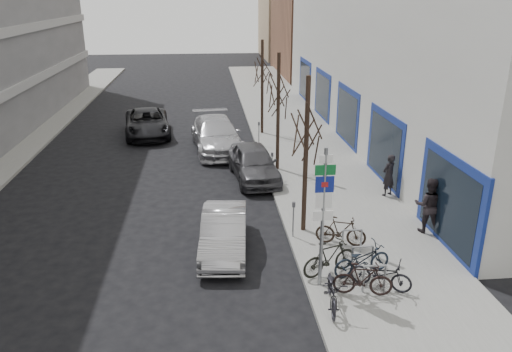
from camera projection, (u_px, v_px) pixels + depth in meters
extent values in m
plane|color=black|center=(235.00, 293.00, 13.98)|extent=(120.00, 120.00, 0.00)
cube|color=slate|center=(317.00, 169.00, 23.72)|extent=(5.00, 70.00, 0.15)
cube|color=#B7B7B2|center=(511.00, 47.00, 28.80)|extent=(20.00, 32.00, 10.00)
cube|color=brown|center=(337.00, 34.00, 51.19)|extent=(12.00, 14.00, 8.00)
cube|color=#937A5B|center=(312.00, 21.00, 65.08)|extent=(13.00, 12.00, 9.00)
cylinder|color=gray|center=(322.00, 222.00, 13.48)|extent=(0.10, 0.10, 4.20)
cube|color=white|center=(326.00, 159.00, 12.83)|extent=(0.35, 0.03, 0.22)
cube|color=#0C5926|center=(325.00, 170.00, 12.94)|extent=(0.55, 0.03, 0.28)
cube|color=navy|center=(325.00, 184.00, 13.07)|extent=(0.50, 0.03, 0.45)
cube|color=maroon|center=(325.00, 185.00, 13.07)|extent=(0.18, 0.02, 0.14)
cube|color=white|center=(324.00, 200.00, 13.23)|extent=(0.45, 0.03, 0.45)
cube|color=white|center=(323.00, 216.00, 13.38)|extent=(0.55, 0.03, 0.28)
cylinder|color=gray|center=(363.00, 279.00, 13.65)|extent=(0.06, 0.06, 0.80)
cylinder|color=gray|center=(385.00, 278.00, 13.71)|extent=(0.06, 0.06, 0.80)
cylinder|color=gray|center=(375.00, 266.00, 13.54)|extent=(0.60, 0.06, 0.06)
cylinder|color=gray|center=(352.00, 259.00, 14.68)|extent=(0.06, 0.06, 0.80)
cylinder|color=gray|center=(372.00, 258.00, 14.73)|extent=(0.06, 0.06, 0.80)
cylinder|color=gray|center=(363.00, 247.00, 14.57)|extent=(0.60, 0.06, 0.06)
cylinder|color=gray|center=(342.00, 242.00, 15.71)|extent=(0.06, 0.06, 0.80)
cylinder|color=gray|center=(361.00, 241.00, 15.76)|extent=(0.06, 0.06, 0.80)
cylinder|color=gray|center=(353.00, 230.00, 15.60)|extent=(0.60, 0.06, 0.06)
cylinder|color=black|center=(306.00, 159.00, 16.55)|extent=(0.16, 0.16, 5.50)
cylinder|color=black|center=(278.00, 114.00, 22.62)|extent=(0.16, 0.16, 5.50)
cylinder|color=black|center=(262.00, 89.00, 28.69)|extent=(0.16, 0.16, 5.50)
cylinder|color=gray|center=(293.00, 222.00, 16.74)|extent=(0.05, 0.05, 1.10)
cube|color=#3F3F44|center=(294.00, 205.00, 16.53)|extent=(0.10, 0.08, 0.18)
cylinder|color=gray|center=(272.00, 168.00, 21.88)|extent=(0.05, 0.05, 1.10)
cube|color=#3F3F44|center=(272.00, 155.00, 21.66)|extent=(0.10, 0.08, 0.18)
cylinder|color=gray|center=(259.00, 135.00, 27.02)|extent=(0.05, 0.05, 1.10)
cube|color=#3F3F44|center=(259.00, 124.00, 26.80)|extent=(0.10, 0.08, 0.18)
imported|color=black|center=(333.00, 288.00, 12.98)|extent=(0.80, 1.85, 1.09)
imported|color=black|center=(363.00, 279.00, 13.50)|extent=(1.70, 0.83, 0.99)
imported|color=black|center=(362.00, 257.00, 14.48)|extent=(1.91, 1.01, 1.12)
imported|color=black|center=(330.00, 257.00, 14.49)|extent=(1.88, 1.14, 1.09)
imported|color=black|center=(381.00, 271.00, 13.80)|extent=(1.74, 1.29, 1.04)
imported|color=black|center=(341.00, 231.00, 16.21)|extent=(1.73, 1.05, 1.01)
imported|color=#A1A1A6|center=(224.00, 232.00, 16.06)|extent=(1.74, 4.16, 1.34)
imported|color=#47464B|center=(254.00, 163.00, 22.35)|extent=(2.32, 4.74, 1.56)
imported|color=#B6B6BC|center=(216.00, 135.00, 26.54)|extent=(2.99, 6.08, 1.70)
imported|color=black|center=(147.00, 123.00, 29.36)|extent=(3.19, 5.69, 1.50)
imported|color=black|center=(389.00, 175.00, 20.11)|extent=(0.76, 0.68, 1.74)
imported|color=black|center=(429.00, 205.00, 16.97)|extent=(0.86, 0.73, 1.99)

